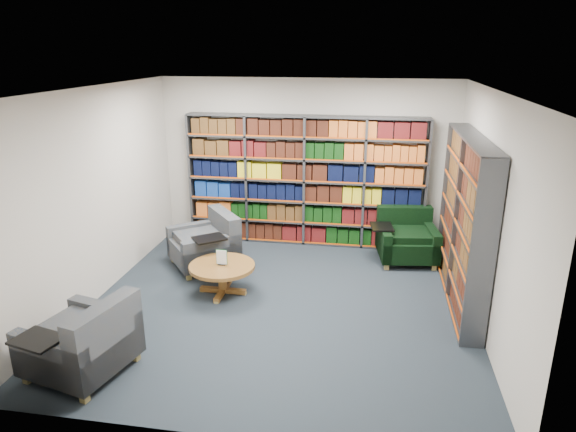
% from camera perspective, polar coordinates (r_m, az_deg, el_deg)
% --- Properties ---
extents(room_shell, '(5.02, 5.02, 2.82)m').
position_cam_1_polar(room_shell, '(6.42, -0.88, 1.31)').
color(room_shell, black).
rests_on(room_shell, ground).
extents(bookshelf_back, '(4.00, 0.28, 2.20)m').
position_cam_1_polar(bookshelf_back, '(8.73, 1.89, 3.84)').
color(bookshelf_back, '#47494F').
rests_on(bookshelf_back, ground).
extents(bookshelf_right, '(0.28, 2.50, 2.20)m').
position_cam_1_polar(bookshelf_right, '(7.09, 19.00, -0.61)').
color(bookshelf_right, '#47494F').
rests_on(bookshelf_right, ground).
extents(chair_teal_left, '(1.29, 1.29, 0.83)m').
position_cam_1_polar(chair_teal_left, '(8.11, -8.76, -3.17)').
color(chair_teal_left, '#0B1F3E').
rests_on(chair_teal_left, ground).
extents(chair_green_right, '(1.10, 0.99, 0.81)m').
position_cam_1_polar(chair_green_right, '(8.48, 12.95, -2.57)').
color(chair_green_right, black).
rests_on(chair_green_right, ground).
extents(chair_teal_front, '(1.12, 1.20, 0.84)m').
position_cam_1_polar(chair_teal_front, '(5.86, -21.48, -13.18)').
color(chair_teal_front, '#0B1F3E').
rests_on(chair_teal_front, ground).
extents(coffee_table, '(0.91, 0.91, 0.64)m').
position_cam_1_polar(coffee_table, '(7.17, -7.33, -6.03)').
color(coffee_table, brown).
rests_on(coffee_table, ground).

